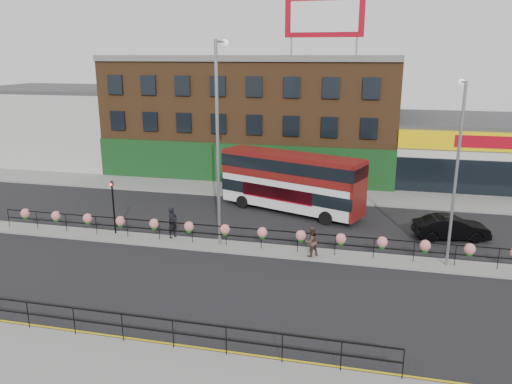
% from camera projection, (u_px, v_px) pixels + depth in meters
% --- Properties ---
extents(ground, '(120.00, 120.00, 0.00)m').
position_uv_depth(ground, '(244.00, 249.00, 27.63)').
color(ground, black).
rests_on(ground, ground).
extents(south_pavement, '(60.00, 4.00, 0.15)m').
position_uv_depth(south_pavement, '(152.00, 381.00, 16.35)').
color(south_pavement, gray).
rests_on(south_pavement, ground).
extents(north_pavement, '(60.00, 4.00, 0.15)m').
position_uv_depth(north_pavement, '(282.00, 192.00, 38.88)').
color(north_pavement, gray).
rests_on(north_pavement, ground).
extents(median, '(60.00, 1.60, 0.15)m').
position_uv_depth(median, '(244.00, 248.00, 27.61)').
color(median, gray).
rests_on(median, ground).
extents(yellow_line_inner, '(60.00, 0.10, 0.01)m').
position_uv_depth(yellow_line_inner, '(178.00, 345.00, 18.53)').
color(yellow_line_inner, gold).
rests_on(yellow_line_inner, ground).
extents(yellow_line_outer, '(60.00, 0.10, 0.01)m').
position_uv_depth(yellow_line_outer, '(176.00, 348.00, 18.36)').
color(yellow_line_outer, gold).
rests_on(yellow_line_outer, ground).
extents(brick_building, '(25.00, 12.21, 10.30)m').
position_uv_depth(brick_building, '(256.00, 114.00, 45.88)').
color(brick_building, brown).
rests_on(brick_building, ground).
extents(supermarket, '(15.00, 12.25, 5.30)m').
position_uv_depth(supermarket, '(486.00, 150.00, 42.08)').
color(supermarket, silver).
rests_on(supermarket, ground).
extents(warehouse_west, '(15.50, 12.00, 7.30)m').
position_uv_depth(warehouse_west, '(63.00, 124.00, 50.78)').
color(warehouse_west, '#B3B4AF').
rests_on(warehouse_west, ground).
extents(billboard, '(6.00, 0.29, 4.40)m').
position_uv_depth(billboard, '(324.00, 17.00, 37.65)').
color(billboard, '#9E0615').
rests_on(billboard, brick_building).
extents(median_railing, '(30.04, 0.56, 1.23)m').
position_uv_depth(median_railing, '(244.00, 232.00, 27.36)').
color(median_railing, black).
rests_on(median_railing, median).
extents(south_railing, '(20.04, 0.05, 1.12)m').
position_uv_depth(south_railing, '(122.00, 321.00, 18.34)').
color(south_railing, black).
rests_on(south_railing, south_pavement).
extents(double_decker_bus, '(10.18, 5.74, 4.04)m').
position_uv_depth(double_decker_bus, '(292.00, 177.00, 33.58)').
color(double_decker_bus, white).
rests_on(double_decker_bus, ground).
extents(car, '(3.09, 4.79, 1.39)m').
position_uv_depth(car, '(451.00, 228.00, 29.03)').
color(car, black).
rests_on(car, ground).
extents(pedestrian_a, '(0.97, 0.90, 1.81)m').
position_uv_depth(pedestrian_a, '(172.00, 223.00, 28.80)').
color(pedestrian_a, black).
rests_on(pedestrian_a, median).
extents(pedestrian_b, '(1.40, 1.40, 1.63)m').
position_uv_depth(pedestrian_b, '(311.00, 241.00, 26.15)').
color(pedestrian_b, '#4B352A').
rests_on(pedestrian_b, median).
extents(lamp_column_west, '(0.40, 1.94, 11.07)m').
position_uv_depth(lamp_column_west, '(219.00, 127.00, 26.51)').
color(lamp_column_west, gray).
rests_on(lamp_column_west, median).
extents(lamp_column_east, '(0.33, 1.60, 9.14)m').
position_uv_depth(lamp_column_east, '(457.00, 159.00, 24.01)').
color(lamp_column_east, gray).
rests_on(lamp_column_east, median).
extents(traffic_light_median, '(0.15, 0.28, 3.65)m').
position_uv_depth(traffic_light_median, '(113.00, 196.00, 29.11)').
color(traffic_light_median, black).
rests_on(traffic_light_median, median).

